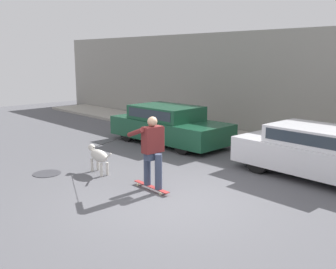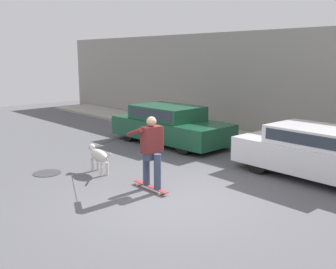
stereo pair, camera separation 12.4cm
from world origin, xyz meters
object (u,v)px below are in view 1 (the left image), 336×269
Objects in this scene: parked_car_1 at (319,153)px; fire_hydrant at (260,143)px; parked_car_0 at (169,125)px; dog at (99,156)px; skateboarder at (152,149)px.

fire_hydrant is at bearing 159.66° from parked_car_1.
parked_car_0 reaches higher than dog.
parked_car_0 is 3.23m from fire_hydrant.
parked_car_1 reaches higher than fire_hydrant.
parked_car_1 is at bearing -118.56° from skateboarder.
parked_car_1 is 2.48m from fire_hydrant.
parked_car_1 is (5.39, 0.00, -0.00)m from parked_car_0.
parked_car_0 is at bearing -179.00° from parked_car_1.
fire_hydrant is at bearing 14.34° from parked_car_0.
fire_hydrant is at bearing -104.05° from dog.
fire_hydrant is at bearing -85.53° from skateboarder.
skateboarder is (1.96, 0.14, 0.50)m from dog.
skateboarder reaches higher than dog.
skateboarder is 4.13× the size of fire_hydrant.
parked_car_1 is 5.51m from dog.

